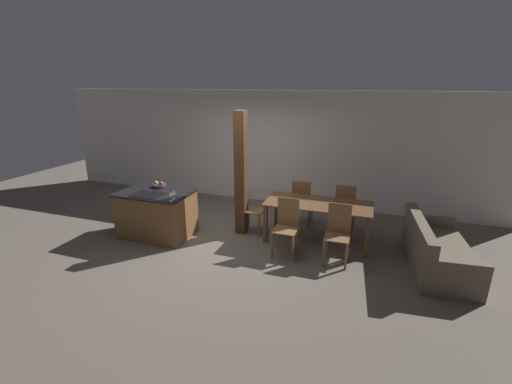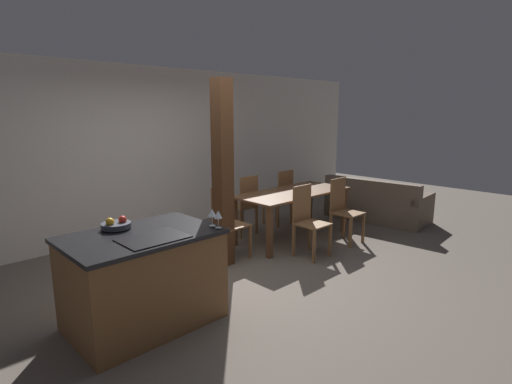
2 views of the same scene
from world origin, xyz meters
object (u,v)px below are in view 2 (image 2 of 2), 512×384
(dining_chair_near_right, at_px, (343,209))
(timber_post, at_px, (223,175))
(dining_chair_near_left, at_px, (308,220))
(fruit_bowl, at_px, (116,224))
(wine_glass_near, at_px, (218,215))
(dining_table, at_px, (293,198))
(dining_chair_far_left, at_px, (244,204))
(wine_glass_middle, at_px, (212,213))
(dining_chair_far_right, at_px, (281,196))
(dining_chair_head_end, at_px, (227,223))
(kitchen_island, at_px, (144,279))
(couch, at_px, (376,205))

(dining_chair_near_right, relative_size, timber_post, 0.41)
(dining_chair_near_left, bearing_deg, fruit_bowl, 175.77)
(wine_glass_near, height_order, dining_table, wine_glass_near)
(fruit_bowl, distance_m, wine_glass_near, 0.97)
(fruit_bowl, height_order, dining_chair_far_left, fruit_bowl)
(fruit_bowl, height_order, wine_glass_middle, wine_glass_middle)
(dining_chair_far_right, relative_size, dining_chair_head_end, 1.00)
(dining_chair_head_end, bearing_deg, kitchen_island, 114.30)
(dining_chair_near_right, distance_m, couch, 1.59)
(dining_chair_near_left, height_order, dining_chair_far_right, same)
(wine_glass_middle, xyz_separation_m, dining_chair_far_right, (2.82, 1.68, -0.51))
(dining_table, relative_size, dining_chair_near_right, 1.96)
(kitchen_island, relative_size, timber_post, 0.57)
(wine_glass_middle, relative_size, dining_chair_near_left, 0.17)
(dining_chair_far_right, bearing_deg, wine_glass_middle, 30.79)
(kitchen_island, relative_size, couch, 0.73)
(dining_chair_near_left, bearing_deg, wine_glass_middle, -169.02)
(timber_post, bearing_deg, dining_chair_far_right, 21.26)
(fruit_bowl, bearing_deg, timber_post, 12.68)
(dining_chair_far_left, relative_size, couch, 0.53)
(dining_chair_far_left, xyz_separation_m, dining_chair_far_right, (0.87, 0.00, 0.00))
(wine_glass_near, height_order, dining_chair_head_end, wine_glass_near)
(kitchen_island, bearing_deg, dining_chair_near_right, 1.55)
(wine_glass_near, xyz_separation_m, dining_chair_near_right, (2.82, 0.47, -0.51))
(fruit_bowl, bearing_deg, dining_chair_far_right, 17.45)
(dining_chair_far_right, height_order, dining_chair_head_end, same)
(timber_post, bearing_deg, kitchen_island, -156.65)
(kitchen_island, xyz_separation_m, wine_glass_middle, (0.60, -0.29, 0.58))
(dining_chair_head_end, bearing_deg, dining_table, -90.00)
(dining_chair_near_left, height_order, timber_post, timber_post)
(dining_chair_far_left, bearing_deg, dining_chair_far_right, -180.00)
(dining_chair_near_right, distance_m, timber_post, 2.11)
(fruit_bowl, height_order, wine_glass_near, wine_glass_near)
(dining_chair_near_right, relative_size, couch, 0.53)
(wine_glass_near, height_order, dining_chair_far_right, wine_glass_near)
(wine_glass_middle, xyz_separation_m, dining_chair_head_end, (1.05, 1.03, -0.51))
(wine_glass_near, bearing_deg, dining_chair_near_left, 13.56)
(dining_chair_far_left, xyz_separation_m, couch, (2.41, -1.01, -0.24))
(dining_chair_near_right, distance_m, dining_chair_far_right, 1.30)
(couch, bearing_deg, dining_table, 74.84)
(wine_glass_near, distance_m, dining_chair_far_left, 2.69)
(fruit_bowl, xyz_separation_m, timber_post, (1.60, 0.36, 0.26))
(kitchen_island, relative_size, dining_table, 0.70)
(dining_chair_near_right, xyz_separation_m, couch, (1.54, 0.29, -0.24))
(dining_chair_near_left, xyz_separation_m, couch, (2.41, 0.29, -0.24))
(kitchen_island, height_order, wine_glass_near, wine_glass_near)
(dining_table, distance_m, dining_chair_far_left, 0.80)
(dining_chair_near_left, bearing_deg, wine_glass_near, -166.44)
(timber_post, bearing_deg, dining_table, 3.64)
(wine_glass_near, bearing_deg, dining_chair_near_right, 9.49)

